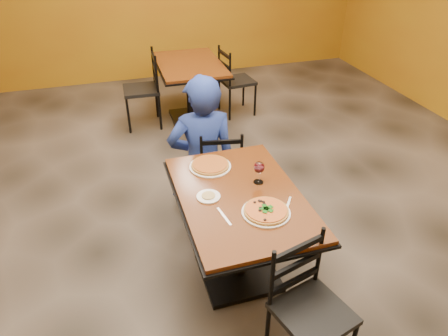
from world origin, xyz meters
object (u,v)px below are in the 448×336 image
object	(u,v)px
table_main	(239,217)
diner	(202,142)
plate_main	(266,212)
wine_glass	(259,171)
pizza_main	(266,210)
chair_main_far	(220,167)
side_plate	(208,197)
table_second	(190,78)
chair_second_left	(141,90)
plate_far	(210,167)
pizza_far	(210,165)
chair_main_near	(313,314)
chair_second_right	(237,81)

from	to	relation	value
table_main	diner	world-z (taller)	diner
plate_main	wine_glass	world-z (taller)	wine_glass
diner	pizza_main	size ratio (longest dim) A/B	4.39
table_main	chair_main_far	bearing A→B (deg)	82.29
side_plate	wine_glass	world-z (taller)	wine_glass
plate_main	table_second	bearing A→B (deg)	86.06
chair_main_far	diner	size ratio (longest dim) A/B	0.66
chair_second_left	side_plate	distance (m)	2.77
table_main	plate_far	bearing A→B (deg)	104.13
pizza_main	pizza_far	distance (m)	0.66
chair_main_near	wine_glass	xyz separation A→B (m)	(-0.00, 0.90, 0.41)
diner	plate_main	distance (m)	1.25
table_main	side_plate	bearing A→B (deg)	170.74
table_main	chair_main_far	xyz separation A→B (m)	(0.12, 0.88, -0.15)
diner	pizza_main	bearing A→B (deg)	98.98
chair_second_left	pizza_main	xyz separation A→B (m)	(0.42, -3.02, 0.30)
chair_second_left	pizza_far	distance (m)	2.42
pizza_far	side_plate	xyz separation A→B (m)	(-0.11, -0.36, -0.02)
chair_second_left	diner	xyz separation A→B (m)	(0.32, -1.79, 0.15)
wine_glass	table_main	bearing A→B (deg)	-149.27
chair_second_left	wine_glass	world-z (taller)	chair_second_left
chair_second_left	pizza_far	xyz separation A→B (m)	(0.23, -2.39, 0.30)
wine_glass	pizza_main	bearing A→B (deg)	-103.15
pizza_main	chair_main_far	bearing A→B (deg)	88.59
chair_second_right	chair_main_far	bearing A→B (deg)	151.46
chair_second_left	chair_second_right	distance (m)	1.25
table_main	pizza_main	distance (m)	0.33
chair_main_far	pizza_main	size ratio (longest dim) A/B	2.88
wine_glass	side_plate	bearing A→B (deg)	-170.00
plate_main	chair_main_near	bearing A→B (deg)	-81.97
table_main	plate_main	world-z (taller)	plate_main
chair_main_far	plate_far	distance (m)	0.64
wine_glass	pizza_far	bearing A→B (deg)	132.81
chair_main_far	chair_second_right	xyz separation A→B (m)	(0.81, 1.90, 0.04)
plate_main	side_plate	xyz separation A→B (m)	(-0.30, 0.27, 0.00)
table_main	side_plate	size ratio (longest dim) A/B	7.69
chair_main_far	chair_second_left	xyz separation A→B (m)	(-0.44, 1.90, 0.06)
table_second	pizza_far	size ratio (longest dim) A/B	4.29
chair_second_right	table_main	bearing A→B (deg)	156.04
table_main	pizza_far	bearing A→B (deg)	104.13
chair_main_near	pizza_main	xyz separation A→B (m)	(-0.08, 0.56, 0.34)
chair_second_left	pizza_main	size ratio (longest dim) A/B	3.30
chair_main_far	chair_second_left	bearing A→B (deg)	-66.09
chair_second_right	pizza_main	distance (m)	3.15
chair_second_left	wine_glass	xyz separation A→B (m)	(0.50, -2.69, 0.37)
chair_main_near	chair_second_right	bearing A→B (deg)	63.03
plate_far	table_main	bearing A→B (deg)	-75.87
pizza_far	side_plate	bearing A→B (deg)	-107.30
chair_second_left	plate_main	bearing A→B (deg)	10.79
pizza_far	chair_main_far	bearing A→B (deg)	66.02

